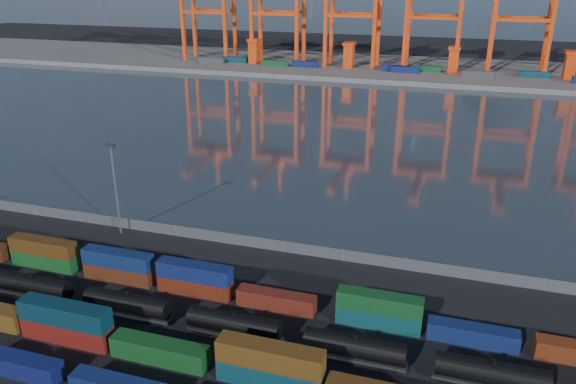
% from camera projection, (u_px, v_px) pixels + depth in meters
% --- Properties ---
extents(ground, '(700.00, 700.00, 0.00)m').
position_uv_depth(ground, '(214.00, 355.00, 68.66)').
color(ground, black).
rests_on(ground, ground).
extents(harbor_water, '(700.00, 700.00, 0.00)m').
position_uv_depth(harbor_water, '(366.00, 132.00, 161.56)').
color(harbor_water, '#29333B').
rests_on(harbor_water, ground).
extents(far_quay, '(700.00, 70.00, 2.00)m').
position_uv_depth(far_quay, '(407.00, 69.00, 254.10)').
color(far_quay, '#514F4C').
rests_on(far_quay, ground).
extents(container_row_south, '(139.23, 2.29, 4.89)m').
position_uv_depth(container_row_south, '(42.00, 367.00, 63.91)').
color(container_row_south, '#3E4143').
rests_on(container_row_south, ground).
extents(container_row_mid, '(141.38, 2.50, 5.33)m').
position_uv_depth(container_row_mid, '(271.00, 371.00, 63.05)').
color(container_row_mid, '#383B3D').
rests_on(container_row_mid, ground).
extents(container_row_north, '(140.63, 2.27, 4.84)m').
position_uv_depth(container_row_north, '(189.00, 281.00, 81.16)').
color(container_row_north, navy).
rests_on(container_row_north, ground).
extents(tanker_string, '(121.17, 2.72, 3.90)m').
position_uv_depth(tanker_string, '(179.00, 314.00, 73.33)').
color(tanker_string, black).
rests_on(tanker_string, ground).
extents(waterfront_fence, '(160.12, 0.12, 2.20)m').
position_uv_depth(waterfront_fence, '(284.00, 247.00, 93.06)').
color(waterfront_fence, '#595B5E').
rests_on(waterfront_fence, ground).
extents(yard_light_mast, '(1.60, 0.40, 16.60)m').
position_uv_depth(yard_light_mast, '(115.00, 185.00, 96.55)').
color(yard_light_mast, slate).
rests_on(yard_light_mast, ground).
extents(quay_containers, '(172.58, 10.99, 2.60)m').
position_uv_depth(quay_containers, '(378.00, 68.00, 243.44)').
color(quay_containers, navy).
rests_on(quay_containers, far_quay).
extents(straddle_carriers, '(140.00, 7.00, 11.10)m').
position_uv_depth(straddle_carriers, '(400.00, 57.00, 243.40)').
color(straddle_carriers, '#ED4110').
rests_on(straddle_carriers, far_quay).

